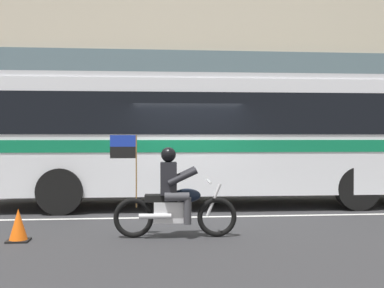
{
  "coord_description": "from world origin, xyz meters",
  "views": [
    {
      "loc": [
        -0.99,
        -11.24,
        1.76
      ],
      "look_at": [
        0.03,
        -0.62,
        1.59
      ],
      "focal_mm": 46.33,
      "sensor_mm": 36.0,
      "label": 1
    }
  ],
  "objects_px": {
    "motorcycle_with_rider": "(174,199)",
    "traffic_cone": "(18,226)",
    "transit_bus": "(214,131)",
    "fire_hydrant": "(73,178)"
  },
  "relations": [
    {
      "from": "fire_hydrant",
      "to": "traffic_cone",
      "type": "relative_size",
      "value": 1.36
    },
    {
      "from": "fire_hydrant",
      "to": "transit_bus",
      "type": "bearing_deg",
      "value": -33.48
    },
    {
      "from": "transit_bus",
      "to": "fire_hydrant",
      "type": "relative_size",
      "value": 15.77
    },
    {
      "from": "fire_hydrant",
      "to": "traffic_cone",
      "type": "distance_m",
      "value": 6.55
    },
    {
      "from": "transit_bus",
      "to": "motorcycle_with_rider",
      "type": "distance_m",
      "value": 4.26
    },
    {
      "from": "transit_bus",
      "to": "traffic_cone",
      "type": "height_order",
      "value": "transit_bus"
    },
    {
      "from": "motorcycle_with_rider",
      "to": "fire_hydrant",
      "type": "height_order",
      "value": "motorcycle_with_rider"
    },
    {
      "from": "motorcycle_with_rider",
      "to": "traffic_cone",
      "type": "height_order",
      "value": "motorcycle_with_rider"
    },
    {
      "from": "transit_bus",
      "to": "fire_hydrant",
      "type": "bearing_deg",
      "value": 146.52
    },
    {
      "from": "motorcycle_with_rider",
      "to": "fire_hydrant",
      "type": "xyz_separation_m",
      "value": [
        -2.63,
        6.46,
        -0.15
      ]
    }
  ]
}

